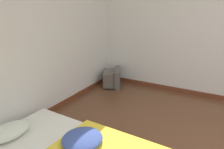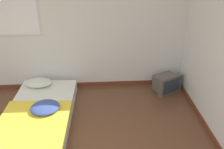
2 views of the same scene
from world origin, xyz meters
The scene contains 3 objects.
wall_back centered at (-0.01, 3.00, 1.29)m, with size 7.46×0.08×2.60m.
mattress_bed centered at (-0.24, 1.82, 0.14)m, with size 1.16×2.09×0.37m.
crt_tv centered at (2.16, 2.64, 0.19)m, with size 0.59×0.53×0.39m.
Camera 2 is at (0.77, -1.64, 2.70)m, focal length 40.00 mm.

